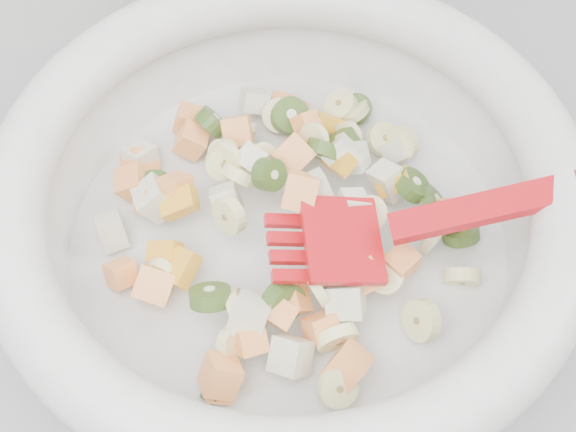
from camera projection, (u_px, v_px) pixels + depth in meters
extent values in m
cylinder|color=beige|center=(288.00, 246.00, 0.57)|extent=(0.32, 0.32, 0.02)
torus|color=beige|center=(288.00, 185.00, 0.51)|extent=(0.39, 0.39, 0.04)
cylinder|color=beige|center=(338.00, 388.00, 0.49)|extent=(0.04, 0.03, 0.03)
cylinder|color=beige|center=(232.00, 343.00, 0.50)|extent=(0.03, 0.03, 0.03)
cylinder|color=beige|center=(403.00, 143.00, 0.59)|extent=(0.02, 0.03, 0.03)
cylinder|color=beige|center=(337.00, 338.00, 0.50)|extent=(0.04, 0.01, 0.04)
cylinder|color=beige|center=(224.00, 156.00, 0.56)|extent=(0.03, 0.03, 0.03)
cylinder|color=beige|center=(317.00, 289.00, 0.50)|extent=(0.02, 0.03, 0.03)
cylinder|color=beige|center=(162.00, 274.00, 0.53)|extent=(0.03, 0.02, 0.03)
cylinder|color=beige|center=(238.00, 308.00, 0.51)|extent=(0.02, 0.03, 0.03)
cylinder|color=beige|center=(462.00, 277.00, 0.54)|extent=(0.03, 0.02, 0.03)
cylinder|color=beige|center=(262.00, 158.00, 0.56)|extent=(0.02, 0.03, 0.03)
cylinder|color=beige|center=(229.00, 216.00, 0.53)|extent=(0.02, 0.03, 0.03)
cylinder|color=beige|center=(223.00, 163.00, 0.56)|extent=(0.03, 0.02, 0.03)
cylinder|color=beige|center=(348.00, 137.00, 0.59)|extent=(0.02, 0.03, 0.03)
cylinder|color=beige|center=(422.00, 320.00, 0.51)|extent=(0.03, 0.04, 0.04)
cylinder|color=beige|center=(226.00, 160.00, 0.56)|extent=(0.03, 0.02, 0.03)
cylinder|color=beige|center=(240.00, 175.00, 0.55)|extent=(0.03, 0.03, 0.03)
cylinder|color=beige|center=(386.00, 277.00, 0.52)|extent=(0.03, 0.03, 0.02)
cylinder|color=beige|center=(432.00, 239.00, 0.55)|extent=(0.03, 0.03, 0.03)
cylinder|color=beige|center=(314.00, 139.00, 0.57)|extent=(0.02, 0.03, 0.03)
cylinder|color=beige|center=(241.00, 127.00, 0.60)|extent=(0.03, 0.02, 0.03)
cylinder|color=beige|center=(368.00, 213.00, 0.53)|extent=(0.03, 0.02, 0.03)
cylinder|color=beige|center=(280.00, 115.00, 0.61)|extent=(0.04, 0.03, 0.03)
cylinder|color=beige|center=(319.00, 218.00, 0.52)|extent=(0.03, 0.03, 0.02)
cylinder|color=beige|center=(341.00, 106.00, 0.61)|extent=(0.04, 0.04, 0.03)
cylinder|color=beige|center=(383.00, 139.00, 0.60)|extent=(0.03, 0.03, 0.03)
cylinder|color=beige|center=(351.00, 111.00, 0.61)|extent=(0.04, 0.04, 0.02)
cube|color=#FF8750|center=(279.00, 313.00, 0.50)|extent=(0.03, 0.03, 0.02)
cube|color=#FF8750|center=(401.00, 263.00, 0.52)|extent=(0.03, 0.03, 0.02)
cube|color=#FF8750|center=(307.00, 125.00, 0.59)|extent=(0.02, 0.03, 0.03)
cube|color=#FF8750|center=(191.00, 141.00, 0.59)|extent=(0.03, 0.03, 0.03)
cube|color=#FF8750|center=(294.00, 301.00, 0.51)|extent=(0.02, 0.02, 0.03)
cube|color=#FF8750|center=(155.00, 285.00, 0.53)|extent=(0.03, 0.04, 0.04)
cube|color=#FF8750|center=(294.00, 154.00, 0.56)|extent=(0.03, 0.04, 0.04)
cube|color=#FF8750|center=(175.00, 188.00, 0.55)|extent=(0.03, 0.03, 0.03)
cube|color=#FF8750|center=(348.00, 366.00, 0.49)|extent=(0.04, 0.03, 0.03)
cube|color=#FF8750|center=(238.00, 131.00, 0.59)|extent=(0.02, 0.03, 0.03)
cube|color=#FF8750|center=(151.00, 201.00, 0.56)|extent=(0.03, 0.02, 0.03)
cube|color=#FF8750|center=(301.00, 192.00, 0.52)|extent=(0.03, 0.04, 0.03)
cube|color=#FF8750|center=(448.00, 214.00, 0.56)|extent=(0.03, 0.03, 0.03)
cube|color=#FF8750|center=(220.00, 376.00, 0.49)|extent=(0.03, 0.03, 0.04)
cube|color=#FF8750|center=(134.00, 183.00, 0.57)|extent=(0.03, 0.02, 0.03)
cube|color=#FF8750|center=(219.00, 386.00, 0.49)|extent=(0.02, 0.03, 0.03)
cube|color=#FF8750|center=(321.00, 327.00, 0.50)|extent=(0.02, 0.03, 0.03)
cube|color=#FF8750|center=(286.00, 111.00, 0.61)|extent=(0.04, 0.03, 0.04)
cube|color=#FF8750|center=(140.00, 165.00, 0.59)|extent=(0.03, 0.03, 0.03)
cube|color=#FF8750|center=(121.00, 273.00, 0.54)|extent=(0.02, 0.03, 0.03)
cube|color=#FF8750|center=(366.00, 272.00, 0.51)|extent=(0.03, 0.03, 0.03)
cube|color=#FF8750|center=(251.00, 340.00, 0.50)|extent=(0.02, 0.02, 0.03)
cube|color=#FF8750|center=(188.00, 120.00, 0.61)|extent=(0.03, 0.02, 0.03)
cylinder|color=#548C2E|center=(210.00, 297.00, 0.50)|extent=(0.04, 0.03, 0.03)
cylinder|color=#548C2E|center=(461.00, 234.00, 0.56)|extent=(0.04, 0.04, 0.03)
cylinder|color=#548C2E|center=(324.00, 151.00, 0.56)|extent=(0.03, 0.03, 0.03)
cylinder|color=#548C2E|center=(433.00, 201.00, 0.56)|extent=(0.03, 0.03, 0.03)
cylinder|color=#548C2E|center=(217.00, 383.00, 0.50)|extent=(0.03, 0.03, 0.04)
cylinder|color=#548C2E|center=(155.00, 187.00, 0.57)|extent=(0.03, 0.02, 0.03)
cylinder|color=#548C2E|center=(269.00, 174.00, 0.54)|extent=(0.03, 0.03, 0.03)
cylinder|color=#548C2E|center=(343.00, 143.00, 0.58)|extent=(0.04, 0.03, 0.03)
cylinder|color=#548C2E|center=(212.00, 122.00, 0.60)|extent=(0.03, 0.04, 0.04)
cylinder|color=#548C2E|center=(283.00, 302.00, 0.50)|extent=(0.04, 0.03, 0.03)
cylinder|color=#548C2E|center=(413.00, 185.00, 0.56)|extent=(0.03, 0.03, 0.03)
cylinder|color=#548C2E|center=(356.00, 109.00, 0.62)|extent=(0.04, 0.03, 0.03)
cylinder|color=#548C2E|center=(290.00, 116.00, 0.60)|extent=(0.04, 0.04, 0.03)
cube|color=beige|center=(250.00, 317.00, 0.50)|extent=(0.04, 0.04, 0.03)
cube|color=beige|center=(353.00, 158.00, 0.57)|extent=(0.03, 0.03, 0.03)
cube|color=beige|center=(397.00, 150.00, 0.59)|extent=(0.03, 0.03, 0.03)
cube|color=beige|center=(155.00, 199.00, 0.56)|extent=(0.03, 0.03, 0.03)
cube|color=beige|center=(388.00, 181.00, 0.57)|extent=(0.03, 0.03, 0.03)
cube|color=beige|center=(141.00, 160.00, 0.59)|extent=(0.03, 0.03, 0.03)
cube|color=beige|center=(335.00, 234.00, 0.52)|extent=(0.02, 0.03, 0.03)
cube|color=beige|center=(226.00, 200.00, 0.54)|extent=(0.02, 0.02, 0.03)
cube|color=beige|center=(255.00, 101.00, 0.62)|extent=(0.02, 0.03, 0.03)
cube|color=beige|center=(315.00, 189.00, 0.52)|extent=(0.02, 0.03, 0.03)
cube|color=beige|center=(148.00, 203.00, 0.57)|extent=(0.03, 0.02, 0.03)
cube|color=beige|center=(353.00, 206.00, 0.53)|extent=(0.02, 0.02, 0.02)
cube|color=beige|center=(251.00, 161.00, 0.56)|extent=(0.03, 0.03, 0.02)
cube|color=beige|center=(291.00, 356.00, 0.49)|extent=(0.03, 0.03, 0.03)
cube|color=beige|center=(344.00, 156.00, 0.56)|extent=(0.04, 0.03, 0.04)
cube|color=beige|center=(112.00, 231.00, 0.55)|extent=(0.02, 0.03, 0.03)
cube|color=beige|center=(346.00, 300.00, 0.51)|extent=(0.03, 0.04, 0.04)
cube|color=#FBA62E|center=(179.00, 203.00, 0.54)|extent=(0.03, 0.02, 0.02)
cube|color=#FBA62E|center=(372.00, 266.00, 0.52)|extent=(0.03, 0.03, 0.02)
cube|color=#FBA62E|center=(327.00, 123.00, 0.60)|extent=(0.03, 0.02, 0.03)
cube|color=#FBA62E|center=(165.00, 252.00, 0.54)|extent=(0.03, 0.02, 0.02)
cube|color=#FBA62E|center=(182.00, 268.00, 0.53)|extent=(0.03, 0.03, 0.02)
cube|color=#FBA62E|center=(393.00, 182.00, 0.56)|extent=(0.03, 0.02, 0.03)
cube|color=#FBA62E|center=(339.00, 162.00, 0.56)|extent=(0.02, 0.03, 0.03)
cube|color=#AF0F14|center=(343.00, 240.00, 0.50)|extent=(0.06, 0.07, 0.02)
cube|color=#AF0F14|center=(284.00, 221.00, 0.52)|extent=(0.03, 0.01, 0.01)
cube|color=#AF0F14|center=(287.00, 239.00, 0.51)|extent=(0.03, 0.01, 0.01)
cube|color=#AF0F14|center=(289.00, 257.00, 0.50)|extent=(0.03, 0.01, 0.01)
cube|color=#AF0F14|center=(292.00, 276.00, 0.49)|extent=(0.03, 0.01, 0.01)
cube|color=#AF0F14|center=(537.00, 196.00, 0.49)|extent=(0.18, 0.04, 0.05)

